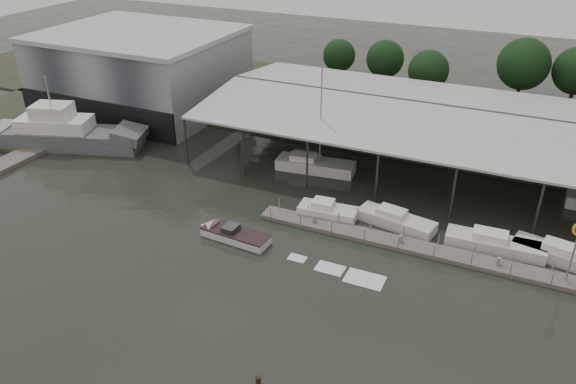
% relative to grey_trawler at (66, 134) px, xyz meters
% --- Properties ---
extents(ground, '(200.00, 200.00, 0.00)m').
position_rel_grey_trawler_xyz_m(ground, '(27.63, -14.49, -1.58)').
color(ground, black).
rests_on(ground, ground).
extents(land_strip_far, '(140.00, 30.00, 0.30)m').
position_rel_grey_trawler_xyz_m(land_strip_far, '(27.63, 27.51, -1.48)').
color(land_strip_far, '#363A2B').
rests_on(land_strip_far, ground).
extents(land_strip_west, '(20.00, 40.00, 0.30)m').
position_rel_grey_trawler_xyz_m(land_strip_west, '(-12.37, 15.51, -1.48)').
color(land_strip_west, '#363A2B').
rests_on(land_strip_west, ground).
extents(storage_warehouse, '(24.50, 20.50, 10.50)m').
position_rel_grey_trawler_xyz_m(storage_warehouse, '(-0.37, 15.45, 3.71)').
color(storage_warehouse, gray).
rests_on(storage_warehouse, ground).
extents(covered_boat_shed, '(58.24, 24.00, 6.96)m').
position_rel_grey_trawler_xyz_m(covered_boat_shed, '(44.63, 13.51, 4.55)').
color(covered_boat_shed, silver).
rests_on(covered_boat_shed, ground).
extents(trawler_dock, '(3.00, 18.00, 0.50)m').
position_rel_grey_trawler_xyz_m(trawler_dock, '(-2.37, -0.49, -1.33)').
color(trawler_dock, slate).
rests_on(trawler_dock, ground).
extents(floating_dock, '(28.00, 2.00, 1.40)m').
position_rel_grey_trawler_xyz_m(floating_dock, '(42.62, -4.49, -1.38)').
color(floating_dock, slate).
rests_on(floating_dock, ground).
extents(grey_trawler, '(19.08, 10.09, 8.84)m').
position_rel_grey_trawler_xyz_m(grey_trawler, '(0.00, 0.00, 0.00)').
color(grey_trawler, slate).
rests_on(grey_trawler, ground).
extents(white_sailboat, '(8.72, 3.52, 13.30)m').
position_rel_grey_trawler_xyz_m(white_sailboat, '(29.28, 6.10, -0.92)').
color(white_sailboat, silver).
rests_on(white_sailboat, ground).
extents(speedboat_underway, '(17.89, 3.34, 2.00)m').
position_rel_grey_trawler_xyz_m(speedboat_underway, '(27.66, -9.48, -1.19)').
color(speedboat_underway, silver).
rests_on(speedboat_underway, ground).
extents(moored_cruiser_0, '(5.62, 2.63, 1.70)m').
position_rel_grey_trawler_xyz_m(moored_cruiser_0, '(34.13, -2.59, -0.97)').
color(moored_cruiser_0, silver).
rests_on(moored_cruiser_0, ground).
extents(moored_cruiser_1, '(7.40, 3.49, 1.70)m').
position_rel_grey_trawler_xyz_m(moored_cruiser_1, '(40.36, -1.48, -0.97)').
color(moored_cruiser_1, silver).
rests_on(moored_cruiser_1, ground).
extents(moored_cruiser_2, '(8.21, 2.49, 1.70)m').
position_rel_grey_trawler_xyz_m(moored_cruiser_2, '(48.98, -1.75, -0.97)').
color(moored_cruiser_2, silver).
rests_on(moored_cruiser_2, ground).
extents(moored_cruiser_3, '(8.87, 3.87, 1.70)m').
position_rel_grey_trawler_xyz_m(moored_cruiser_3, '(54.61, -1.33, -0.97)').
color(moored_cruiser_3, silver).
rests_on(moored_cruiser_3, ground).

